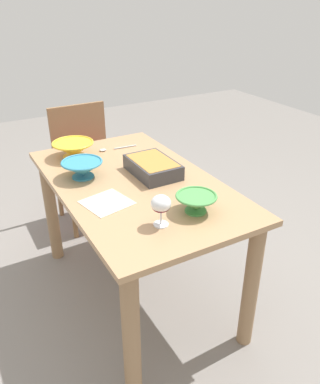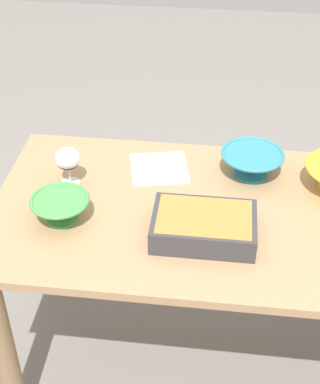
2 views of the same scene
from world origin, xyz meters
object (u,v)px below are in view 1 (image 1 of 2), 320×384
mixing_bowl (196,202)px  serving_bowl (82,168)px  serving_spoon (110,149)px  napkin (107,203)px  chair (85,158)px  wine_glass (161,205)px  casserole_dish (153,166)px  small_bowl (73,149)px  dining_table (135,206)px

mixing_bowl → serving_bowl: (-0.60, -0.32, 0.00)m
serving_spoon → napkin: bearing=-24.5°
chair → napkin: 1.25m
wine_glass → casserole_dish: wine_glass is taller
small_bowl → serving_spoon: 0.24m
mixing_bowl → serving_spoon: size_ratio=0.77×
chair → napkin: bearing=-14.0°
serving_bowl → napkin: size_ratio=1.08×
mixing_bowl → serving_spoon: mixing_bowl is taller
small_bowl → serving_bowl: bearing=-9.3°
small_bowl → mixing_bowl: bearing=17.0°
casserole_dish → wine_glass: bearing=-24.7°
serving_bowl → small_bowl: bearing=170.7°
serving_spoon → wine_glass: bearing=-9.6°
casserole_dish → serving_bowl: size_ratio=1.44×
chair → casserole_dish: 1.05m
small_bowl → napkin: size_ratio=1.21×
mixing_bowl → small_bowl: 0.94m
dining_table → chair: size_ratio=1.51×
mixing_bowl → serving_spoon: 0.89m
serving_bowl → serving_spoon: bearing=136.0°
napkin → casserole_dish: bearing=117.5°
chair → wine_glass: size_ratio=6.27×
chair → casserole_dish: (1.00, 0.05, 0.30)m
wine_glass → napkin: bearing=-156.7°
mixing_bowl → casserole_dish: bearing=176.9°
casserole_dish → napkin: 0.39m
small_bowl → serving_bowl: (0.30, -0.05, -0.00)m
wine_glass → dining_table: bearing=168.4°
casserole_dish → napkin: bearing=-62.5°
casserole_dish → serving_bowl: bearing=-112.9°
casserole_dish → serving_spoon: (-0.44, -0.06, -0.04)m
chair → small_bowl: bearing=-23.8°
wine_glass → casserole_dish: bearing=155.3°
wine_glass → serving_spoon: 0.93m
napkin → dining_table: bearing=124.4°
serving_bowl → serving_spoon: (-0.29, 0.28, -0.05)m
napkin → serving_bowl: bearing=-179.7°
napkin → mixing_bowl: bearing=49.5°
mixing_bowl → small_bowl: (-0.90, -0.27, 0.01)m
chair → mixing_bowl: (1.46, 0.03, 0.31)m
chair → casserole_dish: bearing=2.8°
dining_table → small_bowl: small_bowl is taller
serving_bowl → napkin: (0.33, 0.00, -0.05)m
wine_glass → small_bowl: (-0.92, -0.08, -0.04)m
chair → serving_bowl: (0.86, -0.30, 0.31)m
dining_table → wine_glass: wine_glass is taller
chair → casserole_dish: size_ratio=2.83×
dining_table → serving_spoon: size_ratio=5.53×
small_bowl → serving_bowl: size_ratio=1.12×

